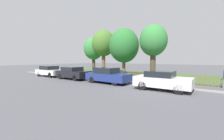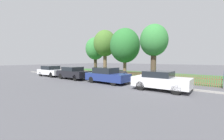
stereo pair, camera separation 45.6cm
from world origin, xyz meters
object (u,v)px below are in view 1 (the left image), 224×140
(tree_mid_park, at_px, (124,46))
(tree_far_left, at_px, (153,41))
(parked_car_black_saloon, at_px, (73,73))
(covered_motorcycle, at_px, (122,75))
(parked_car_navy_estate, at_px, (108,75))
(parked_car_red_compact, at_px, (162,80))
(parked_car_silver_hatchback, at_px, (50,71))
(tree_behind_motorcycle, at_px, (103,44))
(tree_nearest_kerb, at_px, (94,49))

(tree_mid_park, bearing_deg, tree_far_left, -12.65)
(parked_car_black_saloon, distance_m, covered_motorcycle, 5.64)
(covered_motorcycle, bearing_deg, parked_car_black_saloon, -151.50)
(parked_car_black_saloon, bearing_deg, parked_car_navy_estate, 2.13)
(parked_car_red_compact, xyz_separation_m, covered_motorcycle, (-5.04, 2.29, -0.10))
(covered_motorcycle, xyz_separation_m, tree_mid_park, (-2.73, 4.77, 3.56))
(parked_car_silver_hatchback, xyz_separation_m, tree_behind_motorcycle, (1.96, 8.82, 4.24))
(parked_car_silver_hatchback, distance_m, parked_car_navy_estate, 9.69)
(parked_car_black_saloon, bearing_deg, tree_mid_park, 71.49)
(parked_car_silver_hatchback, distance_m, tree_far_left, 13.80)
(parked_car_navy_estate, bearing_deg, parked_car_black_saloon, -178.49)
(parked_car_black_saloon, distance_m, parked_car_navy_estate, 4.95)
(tree_nearest_kerb, relative_size, tree_behind_motorcycle, 0.88)
(tree_far_left, bearing_deg, covered_motorcycle, -117.81)
(parked_car_black_saloon, xyz_separation_m, tree_behind_motorcycle, (-2.78, 8.79, 4.24))
(parked_car_navy_estate, height_order, covered_motorcycle, parked_car_navy_estate)
(parked_car_red_compact, bearing_deg, tree_mid_park, 135.80)
(parked_car_silver_hatchback, height_order, parked_car_red_compact, parked_car_red_compact)
(parked_car_black_saloon, relative_size, tree_far_left, 0.68)
(parked_car_navy_estate, bearing_deg, parked_car_silver_hatchback, -179.04)
(parked_car_red_compact, relative_size, tree_mid_park, 0.61)
(tree_nearest_kerb, distance_m, tree_behind_motorcycle, 3.13)
(tree_far_left, bearing_deg, parked_car_navy_estate, -110.44)
(parked_car_black_saloon, height_order, tree_mid_park, tree_mid_park)
(tree_nearest_kerb, xyz_separation_m, tree_mid_park, (8.19, -2.42, -0.05))
(parked_car_silver_hatchback, bearing_deg, covered_motorcycle, 11.60)
(parked_car_black_saloon, xyz_separation_m, tree_mid_park, (2.44, 7.04, 3.47))
(parked_car_silver_hatchback, distance_m, tree_behind_motorcycle, 9.98)
(parked_car_red_compact, relative_size, tree_behind_motorcycle, 0.56)
(tree_nearest_kerb, xyz_separation_m, tree_behind_motorcycle, (2.97, -0.67, 0.72))
(tree_mid_park, bearing_deg, parked_car_red_compact, -42.28)
(parked_car_black_saloon, bearing_deg, parked_car_red_compact, 0.47)
(parked_car_black_saloon, height_order, tree_far_left, tree_far_left)
(parked_car_red_compact, bearing_deg, tree_nearest_kerb, 147.35)
(parked_car_black_saloon, relative_size, tree_behind_motorcycle, 0.59)
(covered_motorcycle, bearing_deg, tree_behind_motorcycle, 145.41)
(tree_nearest_kerb, height_order, tree_far_left, tree_nearest_kerb)
(parked_car_red_compact, xyz_separation_m, tree_mid_park, (-7.77, 7.06, 3.46))
(tree_behind_motorcycle, bearing_deg, parked_car_black_saloon, -72.47)
(covered_motorcycle, distance_m, tree_mid_park, 6.55)
(parked_car_black_saloon, relative_size, parked_car_navy_estate, 0.99)
(covered_motorcycle, bearing_deg, tree_mid_park, 124.53)
(tree_behind_motorcycle, bearing_deg, tree_far_left, -15.78)
(parked_car_black_saloon, bearing_deg, tree_far_left, 40.63)
(parked_car_red_compact, height_order, covered_motorcycle, parked_car_red_compact)
(parked_car_silver_hatchback, bearing_deg, tree_far_left, 25.43)
(parked_car_red_compact, relative_size, tree_nearest_kerb, 0.64)
(parked_car_black_saloon, relative_size, tree_nearest_kerb, 0.67)
(parked_car_black_saloon, xyz_separation_m, covered_motorcycle, (5.16, 2.27, -0.10))
(tree_behind_motorcycle, bearing_deg, parked_car_silver_hatchback, -102.55)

